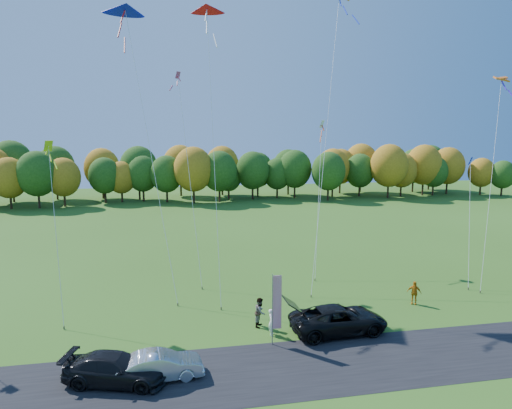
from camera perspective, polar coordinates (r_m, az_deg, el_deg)
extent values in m
plane|color=#305817|center=(28.45, 2.40, -15.95)|extent=(160.00, 160.00, 0.00)
cube|color=black|center=(24.99, 4.65, -19.69)|extent=(90.00, 6.00, 0.01)
imported|color=black|center=(28.85, 10.31, -13.95)|extent=(6.07, 3.09, 1.64)
imported|color=silver|center=(24.12, -11.90, -19.12)|extent=(4.30, 1.85, 1.38)
imported|color=black|center=(24.29, -17.13, -19.04)|extent=(5.38, 3.36, 1.45)
imported|color=white|center=(28.13, 1.98, -14.46)|extent=(0.53, 0.67, 1.61)
imported|color=gray|center=(29.24, 0.53, -13.29)|extent=(1.01, 1.10, 1.83)
imported|color=orange|center=(34.60, 19.15, -10.37)|extent=(1.04, 0.88, 1.67)
cylinder|color=#999999|center=(26.45, 2.06, -13.00)|extent=(0.06, 0.06, 4.18)
cube|color=red|center=(26.34, 2.64, -12.12)|extent=(0.52, 0.05, 3.14)
cube|color=navy|center=(25.98, 2.64, -9.70)|extent=(0.52, 0.04, 0.82)
cylinder|color=#4C3F33|center=(33.12, -9.75, -12.22)|extent=(0.08, 0.08, 0.20)
cone|color=#0E13C4|center=(41.28, -16.07, 22.45)|extent=(3.47, 2.66, 3.80)
cylinder|color=#4C3F33|center=(34.47, 6.90, -11.30)|extent=(0.08, 0.08, 0.20)
cylinder|color=#4C3F33|center=(32.07, -4.38, -12.83)|extent=(0.08, 0.08, 0.20)
cone|color=red|center=(40.16, -6.16, 23.19)|extent=(2.81, 2.15, 3.07)
cylinder|color=#4C3F33|center=(38.96, 26.22, -9.78)|extent=(0.08, 0.08, 0.20)
cube|color=orange|center=(46.52, 28.35, 13.62)|extent=(2.90, 1.02, 1.13)
cylinder|color=#4C3F33|center=(31.40, -22.87, -14.01)|extent=(0.08, 0.08, 0.20)
cube|color=#B6D116|center=(33.77, -24.52, 6.68)|extent=(1.23, 1.23, 1.45)
cylinder|color=#4C3F33|center=(38.15, 7.38, -9.30)|extent=(0.08, 0.08, 0.20)
cube|color=white|center=(44.13, 8.24, 9.94)|extent=(1.22, 1.22, 1.45)
cylinder|color=#4C3F33|center=(36.15, -6.75, -10.33)|extent=(0.08, 0.08, 0.20)
cube|color=#C5416D|center=(41.59, -9.74, 15.66)|extent=(1.02, 1.02, 1.20)
cylinder|color=#4C3F33|center=(39.36, 25.00, -9.51)|extent=(0.08, 0.08, 0.20)
cube|color=#0B0FA0|center=(42.75, 25.24, 4.95)|extent=(1.09, 1.09, 1.29)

